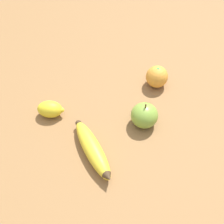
{
  "coord_description": "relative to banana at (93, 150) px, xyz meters",
  "views": [
    {
      "loc": [
        0.42,
        0.53,
        0.73
      ],
      "look_at": [
        0.04,
        0.12,
        0.03
      ],
      "focal_mm": 50.0,
      "sensor_mm": 36.0,
      "label": 1
    }
  ],
  "objects": [
    {
      "name": "banana",
      "position": [
        0.0,
        0.0,
        0.0
      ],
      "size": [
        0.1,
        0.21,
        0.04
      ],
      "rotation": [
        0.0,
        0.0,
        1.28
      ],
      "color": "yellow",
      "rests_on": "ground_plane"
    },
    {
      "name": "orange",
      "position": [
        -0.32,
        -0.06,
        0.01
      ],
      "size": [
        0.07,
        0.07,
        0.07
      ],
      "color": "orange",
      "rests_on": "ground_plane"
    },
    {
      "name": "lemon",
      "position": [
        0.0,
        -0.19,
        0.0
      ],
      "size": [
        0.09,
        0.09,
        0.05
      ],
      "rotation": [
        0.0,
        0.0,
        2.3
      ],
      "color": "yellow",
      "rests_on": "ground_plane"
    },
    {
      "name": "apple",
      "position": [
        -0.18,
        0.02,
        0.01
      ],
      "size": [
        0.08,
        0.08,
        0.08
      ],
      "color": "olive",
      "rests_on": "ground_plane"
    },
    {
      "name": "ground_plane",
      "position": [
        -0.16,
        -0.18,
        -0.02
      ],
      "size": [
        3.0,
        3.0,
        0.0
      ],
      "primitive_type": "plane",
      "color": "olive"
    }
  ]
}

